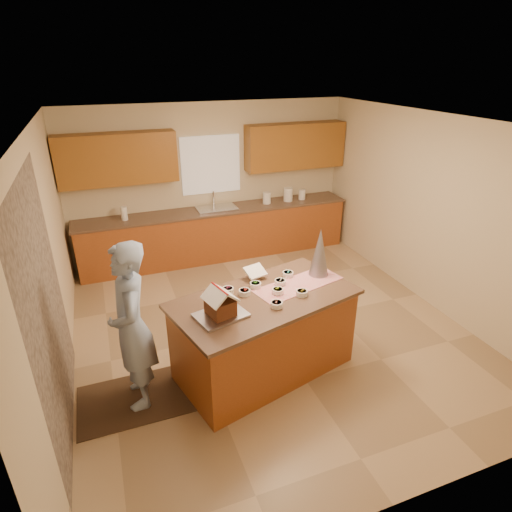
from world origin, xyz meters
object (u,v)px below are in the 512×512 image
island_base (264,336)px  tinsel_tree (320,252)px  boy (132,327)px  gingerbread_house (220,304)px

island_base → tinsel_tree: 1.16m
tinsel_tree → island_base: bearing=-161.6°
boy → gingerbread_house: (0.86, -0.23, 0.21)m
island_base → boy: 1.48m
boy → tinsel_tree: bearing=97.5°
island_base → boy: boy is taller
boy → gingerbread_house: bearing=76.5°
gingerbread_house → island_base: bearing=20.0°
tinsel_tree → gingerbread_house: tinsel_tree is taller
boy → gingerbread_house: 0.91m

